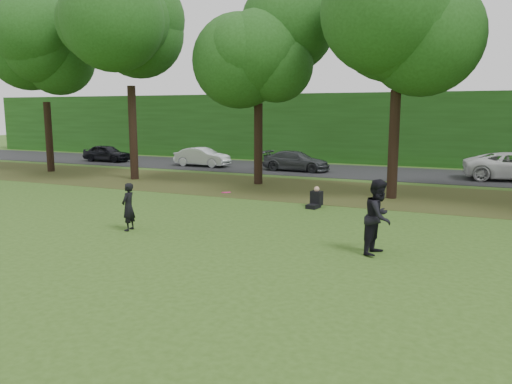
# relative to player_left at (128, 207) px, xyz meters

# --- Properties ---
(ground) EXTENTS (120.00, 120.00, 0.00)m
(ground) POSITION_rel_player_left_xyz_m (2.71, -2.92, -0.76)
(ground) COLOR #335019
(ground) RESTS_ON ground
(leaf_litter) EXTENTS (60.00, 7.00, 0.01)m
(leaf_litter) POSITION_rel_player_left_xyz_m (2.71, 10.08, -0.76)
(leaf_litter) COLOR #4D3A1B
(leaf_litter) RESTS_ON ground
(street) EXTENTS (70.00, 7.00, 0.02)m
(street) POSITION_rel_player_left_xyz_m (2.71, 18.08, -0.75)
(street) COLOR black
(street) RESTS_ON ground
(far_hedge) EXTENTS (70.00, 3.00, 5.00)m
(far_hedge) POSITION_rel_player_left_xyz_m (2.71, 24.08, 1.74)
(far_hedge) COLOR #1E4714
(far_hedge) RESTS_ON ground
(player_left) EXTENTS (0.44, 0.60, 1.52)m
(player_left) POSITION_rel_player_left_xyz_m (0.00, 0.00, 0.00)
(player_left) COLOR black
(player_left) RESTS_ON ground
(player_right) EXTENTS (0.92, 1.09, 2.00)m
(player_right) POSITION_rel_player_left_xyz_m (7.70, 0.53, 0.24)
(player_right) COLOR black
(player_right) RESTS_ON ground
(parked_cars) EXTENTS (36.01, 3.12, 1.50)m
(parked_cars) POSITION_rel_player_left_xyz_m (4.73, 17.37, -0.06)
(parked_cars) COLOR black
(parked_cars) RESTS_ON street
(frisbee) EXTENTS (0.35, 0.35, 0.08)m
(frisbee) POSITION_rel_player_left_xyz_m (3.33, 0.26, 0.65)
(frisbee) COLOR #FF1580
(frisbee) RESTS_ON ground
(seated_person) EXTENTS (0.53, 0.79, 0.83)m
(seated_person) POSITION_rel_player_left_xyz_m (4.31, 6.03, -0.45)
(seated_person) COLOR black
(seated_person) RESTS_ON ground
(tree_line) EXTENTS (55.30, 7.90, 12.31)m
(tree_line) POSITION_rel_player_left_xyz_m (2.37, 10.02, 7.08)
(tree_line) COLOR black
(tree_line) RESTS_ON ground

